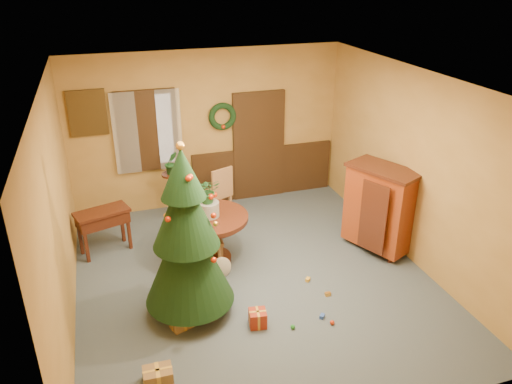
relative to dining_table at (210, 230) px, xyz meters
name	(u,v)px	position (x,y,z in m)	size (l,w,h in m)	color
room_envelope	(221,147)	(0.70, 2.08, 0.55)	(5.50, 5.50, 5.50)	#353E4D
dining_table	(210,230)	(0.00, 0.00, 0.00)	(1.17, 1.17, 0.81)	black
urn	(209,209)	(0.00, 0.00, 0.35)	(0.31, 0.31, 0.22)	slate
centerpiece_plant	(208,191)	(0.00, 0.00, 0.66)	(0.34, 0.29, 0.38)	#1E4C23
chair_near	(207,234)	(-0.04, 0.00, -0.06)	(0.42, 0.42, 0.93)	#93613A
chair_far	(219,191)	(0.48, 1.40, -0.03)	(0.56, 0.56, 0.99)	#93613A
guitar	(220,255)	(0.05, -0.43, -0.19)	(0.31, 0.15, 0.74)	beige
plant_stand	(173,192)	(-0.31, 1.53, 0.01)	(0.36, 0.36, 0.92)	black
stand_plant	(171,163)	(-0.31, 1.53, 0.56)	(0.22, 0.18, 0.40)	#19471E
christmas_tree	(186,237)	(-0.53, -1.09, 0.57)	(1.16, 1.16, 2.39)	#382111
writing_desk	(103,221)	(-1.53, 0.83, -0.02)	(0.90, 0.64, 0.73)	black
sideboard	(380,206)	(2.65, -0.41, 0.19)	(0.98, 1.24, 1.41)	#511A09
gift_a	(158,376)	(-1.11, -2.20, -0.48)	(0.33, 0.24, 0.17)	brown
gift_b	(258,318)	(0.23, -1.64, -0.46)	(0.25, 0.25, 0.22)	maroon
gift_c	(182,322)	(-0.70, -1.38, -0.49)	(0.32, 0.27, 0.15)	brown
gift_d	(202,315)	(-0.42, -1.29, -0.51)	(0.33, 0.13, 0.11)	maroon
toy_a	(322,316)	(1.08, -1.76, -0.54)	(0.08, 0.05, 0.05)	#294CB2
toy_b	(293,327)	(0.63, -1.84, -0.53)	(0.06, 0.06, 0.06)	#227F27
toy_c	(308,280)	(1.23, -0.93, -0.54)	(0.08, 0.05, 0.05)	gold
toy_d	(332,322)	(1.15, -1.92, -0.53)	(0.06, 0.06, 0.06)	red
toy_e	(328,294)	(1.36, -1.34, -0.54)	(0.08, 0.05, 0.05)	gold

